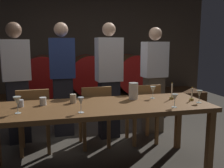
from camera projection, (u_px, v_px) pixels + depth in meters
The scene contains 25 objects.
ground_plane at pixel (121, 161), 3.07m from camera, with size 7.53×7.53×0.00m, color #3F3A33.
back_wall at pixel (86, 47), 5.77m from camera, with size 5.79×0.24×2.73m, color #473A2D.
barrel_shelf at pixel (90, 102), 5.43m from camera, with size 5.21×0.90×0.36m, color #4C2D16.
wine_barrel_left at pixel (44, 76), 5.11m from camera, with size 0.85×0.76×0.85m.
wine_barrel_center at pixel (89, 75), 5.33m from camera, with size 0.85×0.76×0.85m.
wine_barrel_right at pixel (132, 74), 5.56m from camera, with size 0.85×0.76×0.85m.
dining_table at pixel (100, 111), 2.75m from camera, with size 2.49×0.84×0.78m.
chair_left at pixel (34, 118), 3.24m from camera, with size 0.42×0.42×0.88m.
chair_center at pixel (95, 114), 3.43m from camera, with size 0.42×0.42×0.88m.
chair_right at pixel (144, 111), 3.57m from camera, with size 0.41×0.41×0.88m.
guest_far_left at pixel (17, 82), 3.54m from camera, with size 0.42×0.32×1.74m.
guest_center_left at pixel (63, 78), 3.85m from camera, with size 0.39×0.25×1.77m.
guest_center_right at pixel (109, 80), 3.75m from camera, with size 0.40×0.27×1.75m.
guest_far_right at pixel (154, 80), 3.98m from camera, with size 0.40×0.28×1.70m.
candle_left at pixel (172, 94), 3.02m from camera, with size 0.05×0.05×0.22m.
candle_right at pixel (192, 97), 2.95m from camera, with size 0.05×0.05×0.17m.
pitcher at pixel (133, 91), 3.02m from camera, with size 0.11×0.11×0.20m.
wine_glass_far_left at pixel (17, 101), 2.40m from camera, with size 0.08×0.08×0.17m.
wine_glass_left at pixel (81, 102), 2.42m from camera, with size 0.06×0.06×0.16m.
wine_glass_center at pixel (153, 90), 3.06m from camera, with size 0.07×0.07×0.15m.
wine_glass_right at pixel (175, 98), 2.63m from camera, with size 0.07×0.07×0.14m.
wine_glass_far_right at pixel (199, 94), 2.83m from camera, with size 0.07×0.07×0.15m.
cup_center_left at pixel (21, 103), 2.66m from camera, with size 0.06×0.06×0.08m, color silver.
cup_center_right at pixel (43, 101), 2.74m from camera, with size 0.07×0.07×0.09m, color white.
cup_far_right at pixel (73, 99), 2.83m from camera, with size 0.07×0.07×0.10m, color beige.
Camera 1 is at (-0.78, -2.77, 1.45)m, focal length 39.62 mm.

